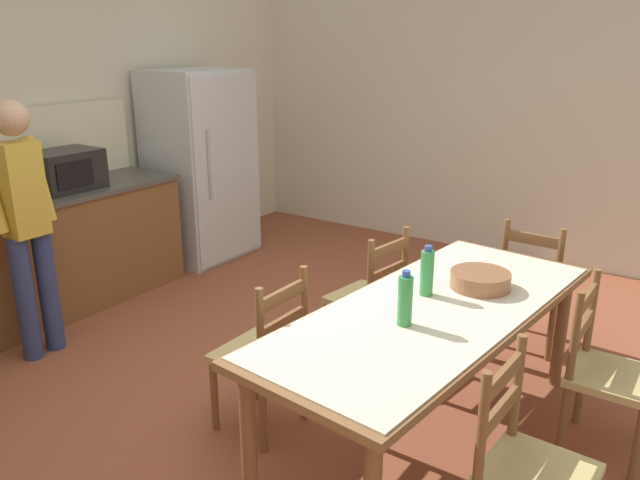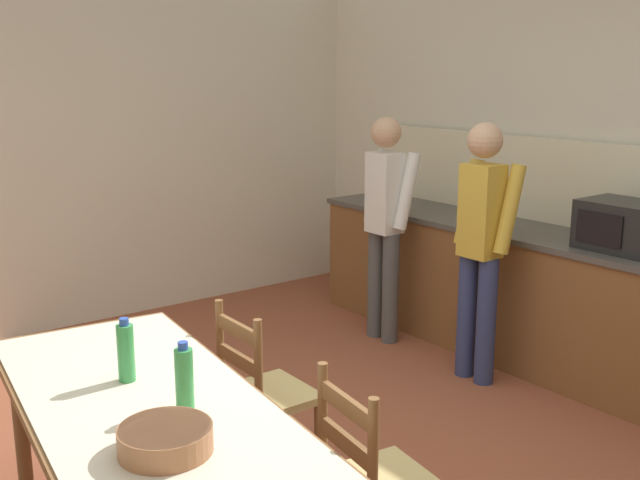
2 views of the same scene
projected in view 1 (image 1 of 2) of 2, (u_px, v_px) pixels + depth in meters
The scene contains 15 objects.
ground_plane at pixel (291, 391), 3.78m from camera, with size 8.32×8.32×0.00m, color brown.
wall_back at pixel (8, 119), 4.75m from camera, with size 6.52×0.12×2.90m, color beige.
wall_right at pixel (493, 103), 5.91m from camera, with size 0.12×5.20×2.90m, color beige.
refrigerator at pixel (201, 166), 5.90m from camera, with size 0.88×0.73×1.77m.
microwave at pixel (65, 170), 4.72m from camera, with size 0.50×0.39×0.30m.
dining_table at pixel (432, 320), 3.14m from camera, with size 2.23×1.09×0.76m.
bottle_near_centre at pixel (405, 300), 2.89m from camera, with size 0.07×0.07×0.27m.
bottle_off_centre at pixel (427, 272), 3.23m from camera, with size 0.07×0.07×0.27m.
serving_bowl at pixel (480, 279), 3.34m from camera, with size 0.32×0.32×0.09m.
chair_side_far_left at pixel (264, 354), 3.31m from camera, with size 0.42×0.41×0.91m.
chair_head_end at pixel (534, 286), 4.21m from camera, with size 0.42×0.44×0.91m.
chair_side_near_right at pixel (605, 373), 3.13m from camera, with size 0.42×0.40×0.91m.
chair_side_far_right at pixel (370, 298), 4.01m from camera, with size 0.47×0.45×0.91m.
chair_side_near_left at pixel (528, 470), 2.42m from camera, with size 0.44×0.42×0.91m.
person_at_counter at pixel (24, 218), 3.96m from camera, with size 0.43×0.29×1.69m.
Camera 1 is at (-2.65, -2.00, 2.04)m, focal length 35.00 mm.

